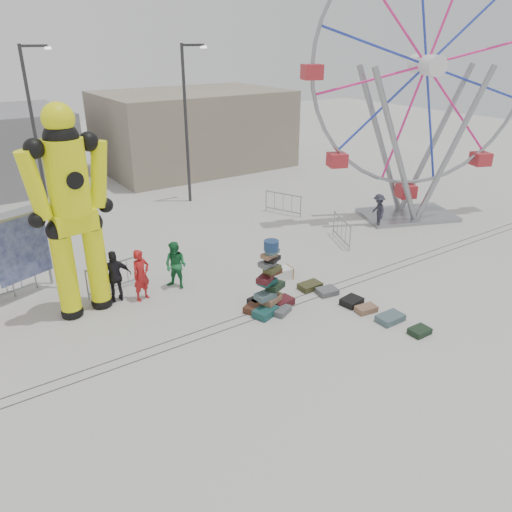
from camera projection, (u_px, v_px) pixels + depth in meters
ground at (293, 318)px, 16.05m from camera, size 90.00×90.00×0.00m
track_line_near at (282, 310)px, 16.51m from camera, size 40.00×0.04×0.01m
track_line_far at (275, 305)px, 16.81m from camera, size 40.00×0.04×0.01m
building_right at (193, 130)px, 33.77m from camera, size 12.00×8.00×5.00m
lamp_post_right at (187, 117)px, 25.67m from camera, size 1.41×0.25×8.00m
lamp_post_left at (35, 124)px, 23.58m from camera, size 1.41×0.25×8.00m
suitcase_tower at (269, 290)px, 16.32m from camera, size 1.81×1.58×2.44m
crash_test_dummy at (72, 206)px, 15.02m from camera, size 2.73×1.20×6.86m
ferris_wheel at (424, 87)px, 22.52m from camera, size 10.16×4.17×12.60m
steamer_trunk at (280, 274)px, 18.53m from camera, size 0.96×0.64×0.42m
row_case_0 at (310, 286)px, 17.86m from camera, size 0.82×0.53×0.21m
row_case_1 at (327, 291)px, 17.50m from camera, size 0.76×0.64×0.20m
row_case_2 at (352, 301)px, 16.80m from camera, size 0.77×0.66×0.23m
row_case_3 at (366, 309)px, 16.37m from camera, size 0.74×0.52×0.20m
row_case_4 at (390, 318)px, 15.83m from camera, size 0.87×0.56×0.21m
row_case_5 at (420, 331)px, 15.14m from camera, size 0.63×0.48×0.19m
barricade_dummy_b at (6, 283)px, 17.11m from camera, size 1.99×0.46×1.10m
barricade_dummy_c at (114, 276)px, 17.57m from camera, size 2.00×0.30×1.10m
barricade_wheel_front at (342, 230)px, 21.72m from camera, size 0.87×1.88×1.10m
barricade_wheel_back at (283, 203)px, 25.21m from camera, size 0.90×1.87×1.10m
pedestrian_red at (141, 275)px, 16.84m from camera, size 0.76×0.61×1.82m
pedestrian_green at (176, 265)px, 17.64m from camera, size 1.01×1.07×1.74m
pedestrian_black at (115, 276)px, 16.74m from camera, size 1.12×0.59×1.83m
pedestrian_grey at (378, 210)px, 23.55m from camera, size 0.92×1.14×1.55m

